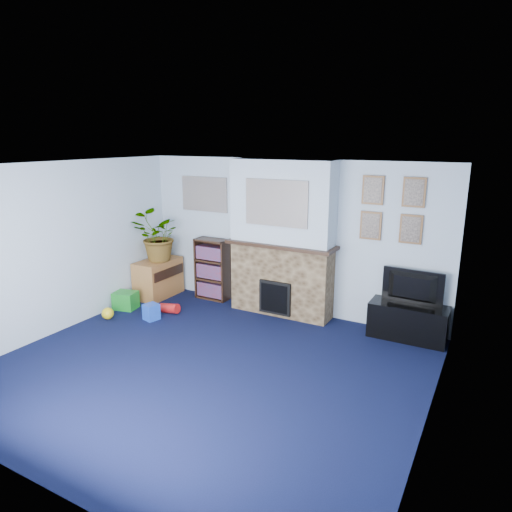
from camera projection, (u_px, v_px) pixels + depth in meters
The scene contains 26 objects.
floor at pixel (208, 368), 5.53m from camera, with size 5.00×4.50×0.01m, color black.
ceiling at pixel (202, 167), 4.93m from camera, with size 5.00×4.50×0.01m, color white.
wall_back at pixel (287, 237), 7.14m from camera, with size 5.00×0.04×2.40m, color silver.
wall_front at pixel (27, 351), 3.32m from camera, with size 5.00×0.04×2.40m, color silver.
wall_left at pixel (58, 248), 6.39m from camera, with size 0.04×4.50×2.40m, color silver.
wall_right at pixel (436, 311), 4.07m from camera, with size 0.04×4.50×2.40m, color silver.
chimney_breast at pixel (282, 240), 6.97m from camera, with size 1.72×0.50×2.40m.
collage_main at pixel (276, 203), 6.64m from camera, with size 1.00×0.03×0.68m, color gray.
collage_left at pixel (204, 194), 7.70m from camera, with size 0.90×0.03×0.58m, color gray.
portrait_tl at pixel (373, 190), 6.32m from camera, with size 0.30×0.03×0.40m, color brown.
portrait_tr at pixel (414, 192), 6.06m from camera, with size 0.30×0.03×0.40m, color brown.
portrait_bl at pixel (371, 226), 6.44m from camera, with size 0.30×0.03×0.40m, color brown.
portrait_br at pixel (411, 229), 6.19m from camera, with size 0.30×0.03×0.40m, color brown.
tv_stand at pixel (408, 323), 6.29m from camera, with size 1.04×0.44×0.49m, color black.
television at pixel (411, 288), 6.18m from camera, with size 0.82×0.11×0.47m, color black.
bookshelf at pixel (213, 270), 7.81m from camera, with size 0.58×0.28×1.05m.
sideboard at pixel (158, 277), 7.97m from camera, with size 0.46×0.84×0.65m, color #A66A35.
potted_plant at pixel (156, 236), 7.72m from camera, with size 0.78×0.68×0.87m, color #26661E.
mantel_clock at pixel (279, 238), 6.94m from camera, with size 0.09×0.05×0.13m, color gold.
mantel_candle at pixel (300, 240), 6.77m from camera, with size 0.05×0.05×0.16m, color #B2BFC6.
mantel_teddy at pixel (251, 235), 7.16m from camera, with size 0.13×0.13×0.13m, color gray.
mantel_can at pixel (327, 244), 6.58m from camera, with size 0.06×0.06×0.11m, color blue.
green_crate at pixel (126, 300), 7.42m from camera, with size 0.35×0.28×0.28m, color #198C26.
toy_ball at pixel (108, 313), 6.99m from camera, with size 0.18×0.18×0.18m, color yellow.
toy_block at pixel (151, 313), 6.97m from camera, with size 0.20×0.20×0.25m, color blue.
toy_tube at pixel (169, 308), 7.26m from camera, with size 0.16×0.16×0.33m, color red.
Camera 1 is at (2.92, -4.12, 2.70)m, focal length 32.00 mm.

